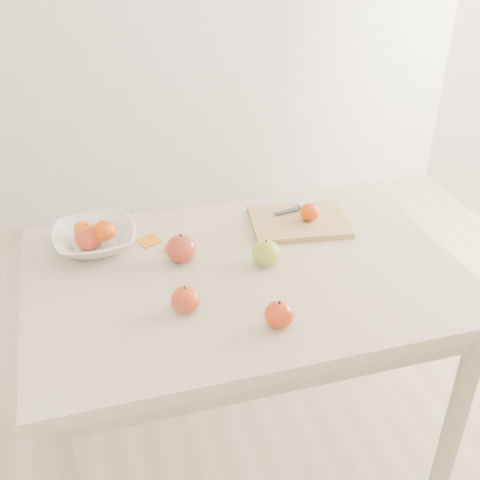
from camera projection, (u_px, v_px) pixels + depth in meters
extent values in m
plane|color=#C6B293|center=(244.00, 448.00, 2.08)|extent=(3.50, 3.50, 0.00)
cube|color=beige|center=(245.00, 276.00, 1.69)|extent=(1.20, 0.80, 0.04)
cylinder|color=#BCAA8E|center=(64.00, 336.00, 2.04)|extent=(0.06, 0.06, 0.71)
cylinder|color=#BCAA8E|center=(355.00, 284.00, 2.29)|extent=(0.06, 0.06, 0.71)
cylinder|color=#BCAA8E|center=(456.00, 418.00, 1.74)|extent=(0.06, 0.06, 0.71)
cube|color=tan|center=(299.00, 222.00, 1.89)|extent=(0.33, 0.26, 0.02)
ellipsoid|color=#E35208|center=(310.00, 212.00, 1.87)|extent=(0.06, 0.06, 0.05)
imported|color=white|center=(95.00, 239.00, 1.77)|extent=(0.24, 0.24, 0.06)
ellipsoid|color=orange|center=(85.00, 230.00, 1.75)|extent=(0.06, 0.06, 0.05)
ellipsoid|color=#DA5507|center=(104.00, 231.00, 1.74)|extent=(0.07, 0.07, 0.06)
cube|color=orange|center=(150.00, 242.00, 1.80)|extent=(0.07, 0.06, 0.01)
cube|color=#E65210|center=(172.00, 248.00, 1.77)|extent=(0.05, 0.04, 0.01)
cube|color=white|center=(308.00, 204.00, 1.96)|extent=(0.08, 0.03, 0.01)
cube|color=#393C41|center=(288.00, 211.00, 1.92)|extent=(0.10, 0.03, 0.00)
ellipsoid|color=olive|center=(266.00, 253.00, 1.69)|extent=(0.08, 0.08, 0.07)
ellipsoid|color=#950E04|center=(279.00, 314.00, 1.46)|extent=(0.07, 0.07, 0.07)
ellipsoid|color=maroon|center=(182.00, 248.00, 1.70)|extent=(0.09, 0.09, 0.08)
ellipsoid|color=#9F0707|center=(186.00, 299.00, 1.51)|extent=(0.08, 0.08, 0.07)
ellipsoid|color=#960905|center=(89.00, 237.00, 1.76)|extent=(0.08, 0.08, 0.08)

